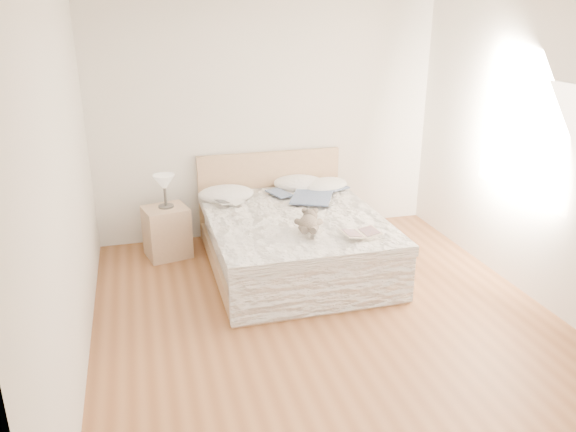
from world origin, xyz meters
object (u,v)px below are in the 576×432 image
object	(u,v)px
table_lamp	(164,184)
childrens_book	(361,234)
nightstand	(167,232)
teddy_bear	(308,229)
bed	(292,239)
photo_book	(229,202)

from	to	relation	value
table_lamp	childrens_book	world-z (taller)	table_lamp
nightstand	teddy_bear	world-z (taller)	teddy_bear
bed	teddy_bear	distance (m)	0.70
table_lamp	photo_book	distance (m)	0.71
bed	nightstand	distance (m)	1.39
photo_book	teddy_bear	world-z (taller)	teddy_bear
nightstand	teddy_bear	distance (m)	1.78
photo_book	teddy_bear	bearing A→B (deg)	-84.97
nightstand	table_lamp	size ratio (longest dim) A/B	1.55
teddy_bear	nightstand	bearing A→B (deg)	152.02
nightstand	teddy_bear	size ratio (longest dim) A/B	1.72
bed	teddy_bear	world-z (taller)	bed
bed	table_lamp	size ratio (longest dim) A/B	5.93
table_lamp	photo_book	size ratio (longest dim) A/B	1.29
bed	teddy_bear	size ratio (longest dim) A/B	6.57
bed	childrens_book	size ratio (longest dim) A/B	6.11
bed	table_lamp	bearing A→B (deg)	153.31
table_lamp	teddy_bear	world-z (taller)	table_lamp
table_lamp	teddy_bear	distance (m)	1.75
nightstand	photo_book	bearing A→B (deg)	-17.63
bed	photo_book	xyz separation A→B (m)	(-0.60, 0.40, 0.32)
table_lamp	childrens_book	bearing A→B (deg)	-40.24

